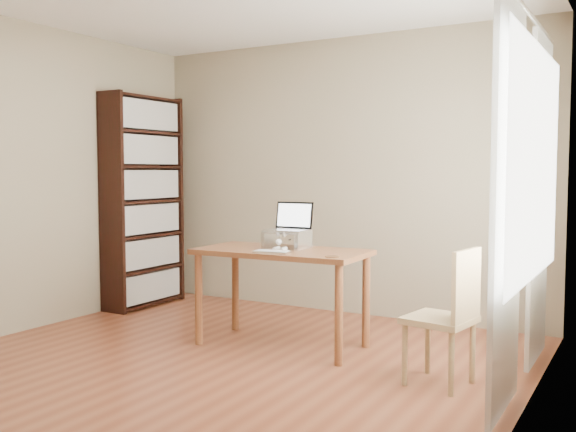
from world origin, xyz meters
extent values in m
cube|color=brown|center=(0.00, 0.00, -0.01)|extent=(4.00, 4.50, 0.02)
cube|color=gray|center=(0.00, 2.26, 1.30)|extent=(4.00, 0.02, 2.60)
cube|color=gray|center=(2.01, 0.00, 1.30)|extent=(0.02, 4.50, 2.60)
cube|color=white|center=(1.98, 0.80, 1.40)|extent=(0.01, 1.80, 1.40)
cube|color=black|center=(-1.84, 1.12, 1.05)|extent=(0.30, 0.04, 2.10)
cube|color=black|center=(-1.84, 1.98, 1.05)|extent=(0.30, 0.04, 2.10)
cube|color=black|center=(-1.98, 1.55, 1.05)|extent=(0.02, 0.90, 2.10)
cube|color=black|center=(-1.84, 1.55, 0.03)|extent=(0.30, 0.84, 0.02)
cube|color=black|center=(-1.81, 1.55, 0.20)|extent=(0.20, 0.78, 0.28)
cube|color=black|center=(-1.84, 1.55, 0.37)|extent=(0.30, 0.84, 0.03)
cube|color=black|center=(-1.81, 1.55, 0.54)|extent=(0.20, 0.78, 0.28)
cube|color=black|center=(-1.84, 1.55, 0.71)|extent=(0.30, 0.84, 0.02)
cube|color=black|center=(-1.81, 1.55, 0.88)|extent=(0.20, 0.78, 0.28)
cube|color=black|center=(-1.84, 1.55, 1.05)|extent=(0.30, 0.84, 0.02)
cube|color=black|center=(-1.81, 1.55, 1.22)|extent=(0.20, 0.78, 0.28)
cube|color=black|center=(-1.84, 1.55, 1.39)|extent=(0.30, 0.84, 0.02)
cube|color=black|center=(-1.81, 1.55, 1.56)|extent=(0.20, 0.78, 0.28)
cube|color=black|center=(-1.84, 1.55, 1.73)|extent=(0.30, 0.84, 0.02)
cube|color=black|center=(-1.81, 1.55, 1.90)|extent=(0.20, 0.78, 0.28)
cube|color=black|center=(-1.84, 1.55, 2.07)|extent=(0.30, 0.84, 0.03)
cube|color=white|center=(1.92, 0.25, 1.15)|extent=(0.03, 0.70, 2.20)
cube|color=white|center=(1.92, 1.35, 1.15)|extent=(0.03, 0.70, 2.20)
cylinder|color=silver|center=(1.92, 0.80, 2.28)|extent=(0.03, 1.90, 0.03)
cube|color=brown|center=(0.13, 0.93, 0.73)|extent=(1.32, 0.70, 0.04)
cylinder|color=brown|center=(-0.46, 1.19, 0.35)|extent=(0.06, 0.06, 0.71)
cylinder|color=brown|center=(0.72, 1.19, 0.35)|extent=(0.06, 0.06, 0.71)
cylinder|color=brown|center=(-0.46, 0.66, 0.35)|extent=(0.06, 0.06, 0.71)
cylinder|color=brown|center=(0.72, 0.66, 0.35)|extent=(0.06, 0.06, 0.71)
cube|color=silver|center=(-0.01, 1.01, 0.81)|extent=(0.03, 0.25, 0.12)
cube|color=silver|center=(0.28, 1.01, 0.81)|extent=(0.03, 0.25, 0.12)
cube|color=silver|center=(0.13, 1.01, 0.88)|extent=(0.32, 0.25, 0.01)
cube|color=silver|center=(0.13, 1.01, 0.89)|extent=(0.32, 0.23, 0.02)
cube|color=black|center=(0.13, 1.14, 1.00)|extent=(0.32, 0.06, 0.21)
cube|color=white|center=(0.13, 1.13, 1.00)|extent=(0.29, 0.05, 0.18)
cube|color=silver|center=(0.18, 0.71, 0.76)|extent=(0.28, 0.15, 0.02)
cube|color=silver|center=(0.18, 0.71, 0.77)|extent=(0.26, 0.13, 0.00)
cylinder|color=brown|center=(0.66, 0.72, 0.75)|extent=(0.10, 0.10, 0.01)
ellipsoid|color=#484138|center=(0.15, 1.04, 0.82)|extent=(0.17, 0.38, 0.13)
ellipsoid|color=#484138|center=(0.15, 1.15, 0.81)|extent=(0.15, 0.16, 0.12)
ellipsoid|color=#484138|center=(0.15, 0.85, 0.84)|extent=(0.10, 0.10, 0.09)
ellipsoid|color=silver|center=(0.15, 0.89, 0.80)|extent=(0.09, 0.09, 0.08)
sphere|color=silver|center=(0.15, 0.81, 0.82)|extent=(0.04, 0.04, 0.04)
cone|color=#484138|center=(0.12, 0.85, 0.88)|extent=(0.03, 0.04, 0.04)
cone|color=#484138|center=(0.17, 0.85, 0.88)|extent=(0.03, 0.04, 0.04)
cylinder|color=silver|center=(0.12, 0.84, 0.77)|extent=(0.03, 0.09, 0.03)
cylinder|color=silver|center=(0.18, 0.84, 0.77)|extent=(0.03, 0.09, 0.03)
cylinder|color=#484138|center=(0.24, 1.17, 0.77)|extent=(0.14, 0.21, 0.03)
cube|color=tan|center=(1.45, 0.64, 0.41)|extent=(0.44, 0.44, 0.04)
cylinder|color=tan|center=(1.29, 0.49, 0.21)|extent=(0.04, 0.04, 0.41)
cylinder|color=tan|center=(1.61, 0.49, 0.21)|extent=(0.04, 0.04, 0.41)
cylinder|color=tan|center=(1.29, 0.80, 0.21)|extent=(0.04, 0.04, 0.41)
cylinder|color=tan|center=(1.61, 0.80, 0.21)|extent=(0.04, 0.04, 0.41)
cube|color=tan|center=(1.63, 0.64, 0.64)|extent=(0.09, 0.37, 0.46)
camera|label=1|loc=(2.60, -3.29, 1.35)|focal=40.00mm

